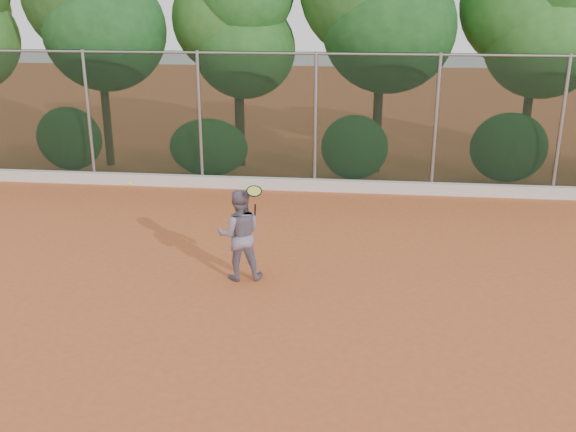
# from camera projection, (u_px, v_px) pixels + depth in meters

# --- Properties ---
(ground) EXTENTS (80.00, 80.00, 0.00)m
(ground) POSITION_uv_depth(u_px,v_px,m) (281.00, 310.00, 10.24)
(ground) COLOR #B8572B
(ground) RESTS_ON ground
(concrete_curb) EXTENTS (24.00, 0.20, 0.30)m
(concrete_curb) POSITION_uv_depth(u_px,v_px,m) (314.00, 185.00, 16.61)
(concrete_curb) COLOR beige
(concrete_curb) RESTS_ON ground
(tennis_player) EXTENTS (0.90, 0.76, 1.64)m
(tennis_player) POSITION_uv_depth(u_px,v_px,m) (239.00, 235.00, 11.17)
(tennis_player) COLOR slate
(tennis_player) RESTS_ON ground
(chainlink_fence) EXTENTS (24.09, 0.09, 3.50)m
(chainlink_fence) POSITION_uv_depth(u_px,v_px,m) (315.00, 118.00, 16.24)
(chainlink_fence) COLOR black
(chainlink_fence) RESTS_ON ground
(foliage_backdrop) EXTENTS (23.70, 3.63, 7.55)m
(foliage_backdrop) POSITION_uv_depth(u_px,v_px,m) (302.00, 12.00, 17.35)
(foliage_backdrop) COLOR #492B1C
(foliage_backdrop) RESTS_ON ground
(tennis_racket) EXTENTS (0.32, 0.30, 0.55)m
(tennis_racket) POSITION_uv_depth(u_px,v_px,m) (254.00, 193.00, 10.70)
(tennis_racket) COLOR black
(tennis_racket) RESTS_ON ground
(tennis_ball_in_flight) EXTENTS (0.07, 0.07, 0.07)m
(tennis_ball_in_flight) POSITION_uv_depth(u_px,v_px,m) (130.00, 184.00, 11.62)
(tennis_ball_in_flight) COLOR #E1F938
(tennis_ball_in_flight) RESTS_ON ground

